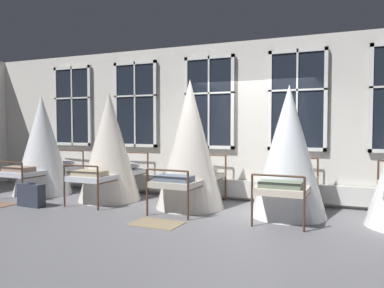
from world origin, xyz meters
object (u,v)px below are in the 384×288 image
cot_first (42,146)px  suitcase_dark (31,195)px  cot_fourth (289,153)px  cot_third (190,145)px  cot_second (109,148)px

cot_first → suitcase_dark: (0.83, -1.15, -0.87)m
cot_first → cot_fourth: bearing=-88.9°
cot_first → cot_third: 3.70m
cot_third → cot_second: bearing=91.0°
cot_second → suitcase_dark: size_ratio=4.00×
cot_fourth → cot_first: bearing=91.0°
cot_third → cot_fourth: cot_third is taller
suitcase_dark → cot_second: bearing=51.9°
cot_second → suitcase_dark: cot_second is taller
cot_third → cot_fourth: size_ratio=1.08×
cot_third → cot_first: bearing=91.4°
cot_second → suitcase_dark: 1.77m
cot_second → cot_fourth: (3.70, 0.00, -0.00)m
cot_fourth → cot_second: bearing=91.0°
cot_third → suitcase_dark: (-2.86, -1.14, -0.97)m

